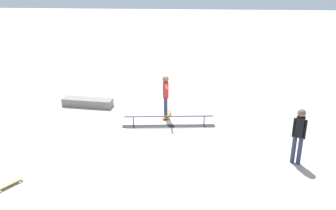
{
  "coord_description": "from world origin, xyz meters",
  "views": [
    {
      "loc": [
        -0.36,
        11.74,
        5.7
      ],
      "look_at": [
        0.27,
        -0.03,
        1.0
      ],
      "focal_mm": 41.24,
      "sensor_mm": 36.0,
      "label": 1
    }
  ],
  "objects": [
    {
      "name": "bystander_black_shirt",
      "position": [
        -3.52,
        1.8,
        0.95
      ],
      "size": [
        0.38,
        0.27,
        1.69
      ],
      "rotation": [
        0.0,
        0.0,
        2.72
      ],
      "color": "#2D3351",
      "rests_on": "ground_plane"
    },
    {
      "name": "skater_main",
      "position": [
        0.41,
        -1.19,
        0.95
      ],
      "size": [
        0.27,
        1.32,
        1.64
      ],
      "rotation": [
        0.0,
        0.0,
        4.86
      ],
      "color": "#2D3351",
      "rests_on": "ground_plane"
    },
    {
      "name": "loose_skateboard_natural",
      "position": [
        4.27,
        3.41,
        0.07
      ],
      "size": [
        0.62,
        0.77,
        0.09
      ],
      "rotation": [
        0.0,
        0.0,
        0.97
      ],
      "color": "tan",
      "rests_on": "ground_plane"
    },
    {
      "name": "grind_rail",
      "position": [
        0.27,
        -0.53,
        0.17
      ],
      "size": [
        3.26,
        0.49,
        0.4
      ],
      "rotation": [
        0.0,
        0.0,
        0.08
      ],
      "color": "black",
      "rests_on": "ground_plane"
    },
    {
      "name": "skate_ledge",
      "position": [
        3.57,
        -2.26,
        0.16
      ],
      "size": [
        2.02,
        0.74,
        0.31
      ],
      "primitive_type": "cube",
      "rotation": [
        0.0,
        0.0,
        -0.12
      ],
      "color": "gray",
      "rests_on": "ground_plane"
    },
    {
      "name": "ground_plane",
      "position": [
        0.0,
        0.0,
        0.0
      ],
      "size": [
        60.0,
        60.0,
        0.0
      ],
      "primitive_type": "plane",
      "color": "#ADA89E"
    },
    {
      "name": "skateboard_main",
      "position": [
        0.38,
        -1.38,
        0.07
      ],
      "size": [
        0.33,
        0.82,
        0.09
      ],
      "rotation": [
        0.0,
        0.0,
        4.6
      ],
      "color": "orange",
      "rests_on": "ground_plane"
    }
  ]
}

